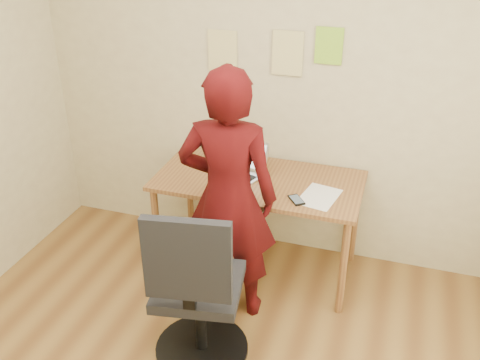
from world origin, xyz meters
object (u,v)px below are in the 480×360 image
(laptop, at_px, (241,167))
(phone, at_px, (296,200))
(office_chair, at_px, (197,299))
(desk, at_px, (259,190))
(person, at_px, (228,198))

(laptop, height_order, phone, laptop)
(laptop, relative_size, office_chair, 0.37)
(desk, height_order, office_chair, office_chair)
(desk, height_order, phone, phone)
(desk, distance_m, office_chair, 0.99)
(office_chair, bearing_deg, laptop, 84.04)
(laptop, xyz_separation_m, office_chair, (0.07, -1.01, -0.33))
(phone, bearing_deg, desk, 109.11)
(desk, distance_m, laptop, 0.20)
(desk, distance_m, phone, 0.38)
(laptop, height_order, person, person)
(office_chair, xyz_separation_m, person, (0.01, 0.52, 0.37))
(desk, bearing_deg, person, -98.08)
(laptop, relative_size, phone, 2.70)
(desk, bearing_deg, laptop, 165.50)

